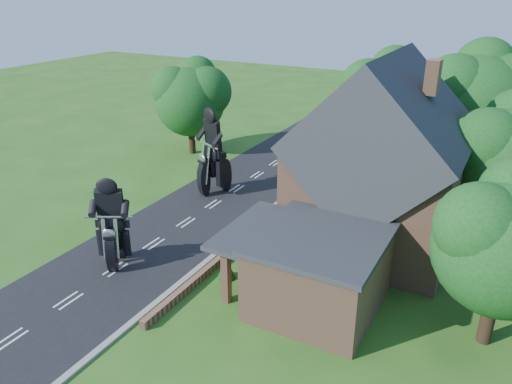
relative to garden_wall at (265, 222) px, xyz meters
The scene contains 17 objects.
ground 6.60m from the garden_wall, 130.70° to the right, with size 120.00×120.00×0.00m, color #275517.
road 6.60m from the garden_wall, 130.70° to the right, with size 7.00×80.00×0.02m, color black.
kerb 5.04m from the garden_wall, 97.41° to the right, with size 0.30×80.00×0.12m, color gray.
garden_wall is the anchor object (origin of this frame).
house 7.52m from the garden_wall, ahead, with size 9.54×8.64×10.24m.
annex 8.19m from the garden_wall, 46.16° to the right, with size 7.05×5.94×3.44m.
tree_behind_house 16.06m from the garden_wall, 48.43° to the left, with size 7.81×7.20×10.08m.
tree_behind_left 13.88m from the garden_wall, 72.34° to the left, with size 6.94×6.40×9.16m.
tree_far_road 15.13m from the garden_wall, 140.77° to the left, with size 6.08×5.60×7.84m.
shrub_a 6.09m from the garden_wall, 80.54° to the right, with size 0.90×0.90×1.10m, color black.
shrub_b 3.66m from the garden_wall, 74.05° to the right, with size 0.90×0.90×1.10m, color black.
shrub_c 1.46m from the garden_wall, 45.00° to the right, with size 0.90×0.90×1.10m, color black.
shrub_d 4.14m from the garden_wall, 75.96° to the left, with size 0.90×0.90×1.10m, color black.
shrub_e 6.59m from the garden_wall, 81.25° to the left, with size 0.90×0.90×1.10m, color black.
shrub_f 9.06m from the garden_wall, 83.66° to the left, with size 0.90×0.90×1.10m, color black.
motorcycle_lead 8.86m from the garden_wall, 120.68° to the right, with size 0.39×1.55×1.44m, color black, non-canonical shape.
motorcycle_follow 5.90m from the garden_wall, 153.14° to the left, with size 0.48×1.91×1.77m, color black, non-canonical shape.
Camera 1 is at (16.41, -18.51, 13.33)m, focal length 35.00 mm.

